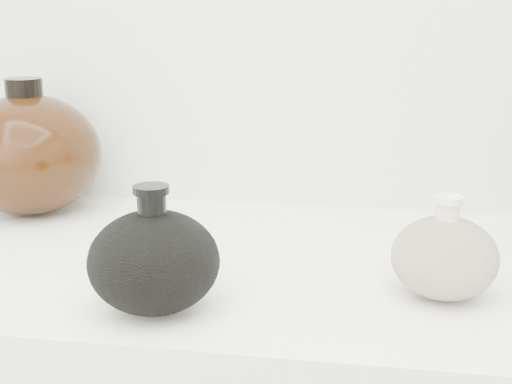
# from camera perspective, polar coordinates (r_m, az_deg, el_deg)

# --- Properties ---
(black_gourd_vase) EXTENTS (0.18, 0.18, 0.13)m
(black_gourd_vase) POSITION_cam_1_polar(r_m,az_deg,el_deg) (0.74, -8.17, -5.45)
(black_gourd_vase) COLOR black
(black_gourd_vase) RESTS_ON display_counter
(cream_gourd_vase) EXTENTS (0.14, 0.14, 0.11)m
(cream_gourd_vase) POSITION_cam_1_polar(r_m,az_deg,el_deg) (0.80, 14.84, -5.01)
(cream_gourd_vase) COLOR beige
(cream_gourd_vase) RESTS_ON display_counter
(left_round_pot) EXTENTS (0.26, 0.26, 0.20)m
(left_round_pot) POSITION_cam_1_polar(r_m,az_deg,el_deg) (1.12, -17.68, 2.93)
(left_round_pot) COLOR black
(left_round_pot) RESTS_ON display_counter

